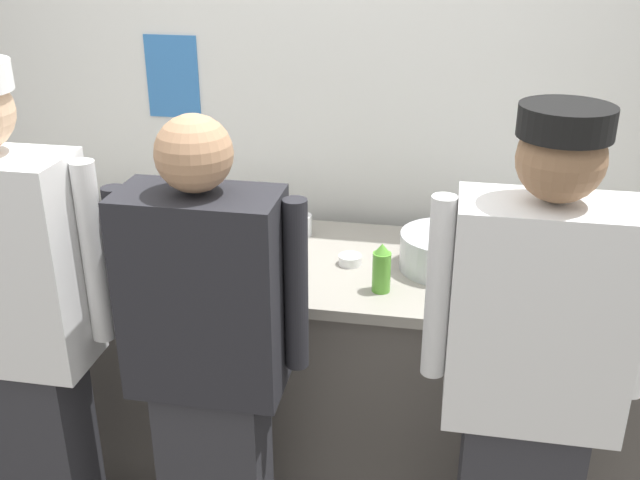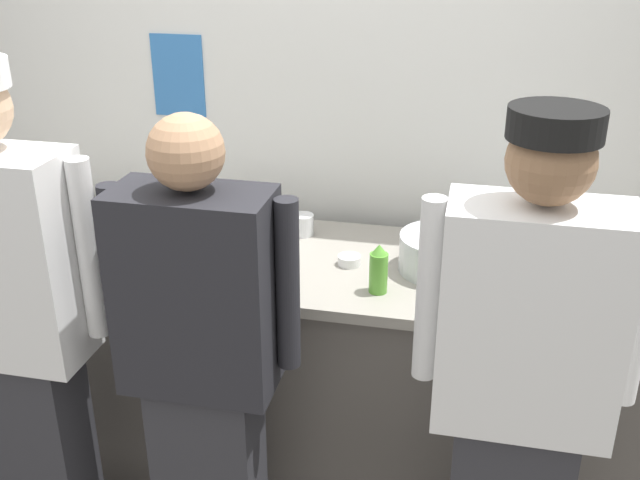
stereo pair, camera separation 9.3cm
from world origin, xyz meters
The scene contains 15 objects.
wall_back centered at (0.00, 0.90, 1.41)m, with size 4.05×0.11×2.82m.
prep_counter centered at (0.00, 0.40, 0.46)m, with size 2.58×0.75×0.92m.
chef_near_left centered at (-0.72, -0.30, 0.94)m, with size 0.63×0.24×1.75m.
chef_center centered at (-0.11, -0.26, 0.86)m, with size 0.60×0.24×1.63m.
chef_far_right centered at (0.82, -0.27, 0.91)m, with size 0.61×0.24×1.69m.
plate_stack_front centered at (-0.78, 0.32, 0.97)m, with size 0.25×0.25×0.10m.
plate_stack_rear centered at (-0.18, 0.52, 0.97)m, with size 0.23×0.23×0.10m.
mixing_bowl_steel centered at (0.56, 0.41, 0.99)m, with size 0.32×0.32×0.13m, color #B7BABF.
sheet_tray centered at (0.79, 0.47, 0.93)m, with size 0.42×0.31×0.02m, color #B7BABF.
squeeze_bottle_primary centered at (0.35, 0.19, 1.00)m, with size 0.06×0.06×0.18m.
squeeze_bottle_secondary centered at (0.93, 0.15, 1.02)m, with size 0.06×0.06×0.20m.
ramekin_red_sauce centered at (-0.97, 0.41, 0.94)m, with size 0.08×0.08×0.04m.
ramekin_orange_sauce centered at (0.22, 0.38, 0.94)m, with size 0.08×0.08×0.04m.
deli_cup centered at (-0.01, 0.61, 0.96)m, with size 0.09×0.09×0.08m, color white.
chefs_knife centered at (-0.15, 0.25, 0.93)m, with size 0.28×0.03×0.02m.
Camera 1 is at (0.56, -2.07, 2.11)m, focal length 41.69 mm.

